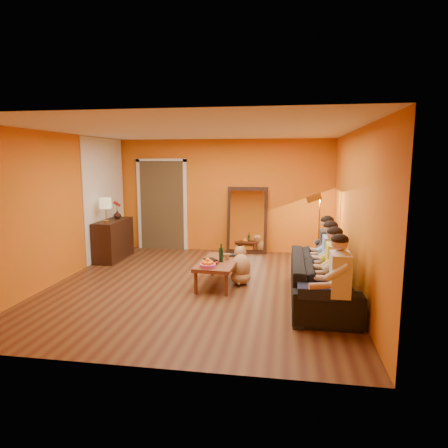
% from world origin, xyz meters
% --- Properties ---
extents(room_shell, '(5.00, 5.50, 2.60)m').
position_xyz_m(room_shell, '(0.00, 0.37, 1.30)').
color(room_shell, brown).
rests_on(room_shell, ground).
extents(white_accent, '(0.02, 1.90, 2.58)m').
position_xyz_m(white_accent, '(-2.48, 1.75, 1.30)').
color(white_accent, white).
rests_on(white_accent, wall_left).
extents(doorway_recess, '(1.06, 0.30, 2.10)m').
position_xyz_m(doorway_recess, '(-1.50, 2.83, 1.05)').
color(doorway_recess, '#3F2D19').
rests_on(doorway_recess, floor).
extents(door_jamb_left, '(0.08, 0.06, 2.20)m').
position_xyz_m(door_jamb_left, '(-2.07, 2.71, 1.05)').
color(door_jamb_left, white).
rests_on(door_jamb_left, wall_back).
extents(door_jamb_right, '(0.08, 0.06, 2.20)m').
position_xyz_m(door_jamb_right, '(-0.93, 2.71, 1.05)').
color(door_jamb_right, white).
rests_on(door_jamb_right, wall_back).
extents(door_header, '(1.22, 0.06, 0.08)m').
position_xyz_m(door_header, '(-1.50, 2.71, 2.12)').
color(door_header, white).
rests_on(door_header, wall_back).
extents(mirror_frame, '(0.92, 0.27, 1.51)m').
position_xyz_m(mirror_frame, '(0.55, 2.63, 0.76)').
color(mirror_frame, black).
rests_on(mirror_frame, floor).
extents(mirror_glass, '(0.78, 0.21, 1.35)m').
position_xyz_m(mirror_glass, '(0.55, 2.59, 0.76)').
color(mirror_glass, white).
rests_on(mirror_glass, mirror_frame).
extents(sideboard, '(0.44, 1.18, 0.85)m').
position_xyz_m(sideboard, '(-2.24, 1.55, 0.42)').
color(sideboard, black).
rests_on(sideboard, floor).
extents(table_lamp, '(0.24, 0.24, 0.51)m').
position_xyz_m(table_lamp, '(-2.24, 1.25, 1.10)').
color(table_lamp, beige).
rests_on(table_lamp, sideboard).
extents(sofa, '(2.30, 0.90, 0.67)m').
position_xyz_m(sofa, '(2.00, -0.41, 0.34)').
color(sofa, black).
rests_on(sofa, floor).
extents(coffee_table, '(0.69, 1.25, 0.42)m').
position_xyz_m(coffee_table, '(0.32, 0.12, 0.21)').
color(coffee_table, brown).
rests_on(coffee_table, floor).
extents(floor_lamp, '(0.33, 0.28, 1.44)m').
position_xyz_m(floor_lamp, '(2.10, 1.68, 0.72)').
color(floor_lamp, '#B68A35').
rests_on(floor_lamp, floor).
extents(dog, '(0.49, 0.63, 0.65)m').
position_xyz_m(dog, '(0.69, 0.28, 0.33)').
color(dog, '#A96C4C').
rests_on(dog, floor).
extents(person_far_left, '(0.70, 0.44, 1.22)m').
position_xyz_m(person_far_left, '(2.13, -1.41, 0.61)').
color(person_far_left, beige).
rests_on(person_far_left, sofa).
extents(person_mid_left, '(0.70, 0.44, 1.22)m').
position_xyz_m(person_mid_left, '(2.13, -0.86, 0.61)').
color(person_mid_left, '#E6DB4C').
rests_on(person_mid_left, sofa).
extents(person_mid_right, '(0.70, 0.44, 1.22)m').
position_xyz_m(person_mid_right, '(2.13, -0.31, 0.61)').
color(person_mid_right, '#94B2E6').
rests_on(person_mid_right, sofa).
extents(person_far_right, '(0.70, 0.44, 1.22)m').
position_xyz_m(person_far_right, '(2.13, 0.24, 0.61)').
color(person_far_right, '#2E2E32').
rests_on(person_far_right, sofa).
extents(fruit_bowl, '(0.26, 0.26, 0.16)m').
position_xyz_m(fruit_bowl, '(0.22, -0.33, 0.50)').
color(fruit_bowl, '#D0498C').
rests_on(fruit_bowl, coffee_table).
extents(wine_bottle, '(0.07, 0.07, 0.31)m').
position_xyz_m(wine_bottle, '(0.37, 0.07, 0.58)').
color(wine_bottle, black).
rests_on(wine_bottle, coffee_table).
extents(tumbler, '(0.13, 0.13, 0.10)m').
position_xyz_m(tumbler, '(0.44, 0.24, 0.47)').
color(tumbler, '#B27F3F').
rests_on(tumbler, coffee_table).
extents(laptop, '(0.42, 0.39, 0.03)m').
position_xyz_m(laptop, '(0.50, 0.47, 0.43)').
color(laptop, black).
rests_on(laptop, coffee_table).
extents(book_lower, '(0.21, 0.28, 0.02)m').
position_xyz_m(book_lower, '(0.14, -0.08, 0.43)').
color(book_lower, black).
rests_on(book_lower, coffee_table).
extents(book_mid, '(0.22, 0.28, 0.02)m').
position_xyz_m(book_mid, '(0.15, -0.07, 0.45)').
color(book_mid, '#A51A12').
rests_on(book_mid, book_lower).
extents(book_upper, '(0.28, 0.29, 0.02)m').
position_xyz_m(book_upper, '(0.14, -0.09, 0.47)').
color(book_upper, black).
rests_on(book_upper, book_mid).
extents(vase, '(0.17, 0.17, 0.18)m').
position_xyz_m(vase, '(-2.24, 1.80, 0.94)').
color(vase, black).
rests_on(vase, sideboard).
extents(flowers, '(0.17, 0.17, 0.39)m').
position_xyz_m(flowers, '(-2.24, 1.80, 1.17)').
color(flowers, '#A51A12').
rests_on(flowers, vase).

